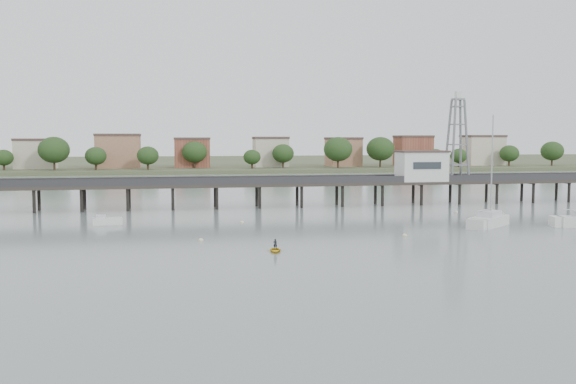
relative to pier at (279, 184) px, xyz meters
name	(u,v)px	position (x,y,z in m)	size (l,w,h in m)	color
ground_plane	(414,291)	(0.00, -60.00, -3.79)	(500.00, 500.00, 0.00)	slate
pier	(279,184)	(0.00, 0.00, 0.00)	(150.00, 5.00, 5.50)	#2D2823
pier_building	(421,166)	(25.00, 0.00, 2.87)	(8.40, 5.40, 5.30)	silver
lattice_tower	(457,140)	(31.50, 0.00, 7.31)	(3.20, 3.20, 15.50)	slate
sailboat_c	(494,220)	(24.05, -27.25, -3.16)	(8.91, 8.04, 15.29)	silver
white_tender	(107,221)	(-26.15, -17.36, -3.34)	(3.91, 1.99, 1.46)	silver
yellow_dinghy	(275,252)	(-7.50, -41.65, -3.79)	(1.66, 0.48, 2.32)	gold
dinghy_occupant	(275,252)	(-7.50, -41.65, -3.79)	(0.39, 1.06, 0.25)	black
mooring_buoys	(337,229)	(2.64, -27.86, -3.71)	(80.14, 26.23, 0.39)	#F1E7BB
far_shore	(211,162)	(0.36, 179.58, -2.85)	(500.00, 170.00, 10.40)	#475133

